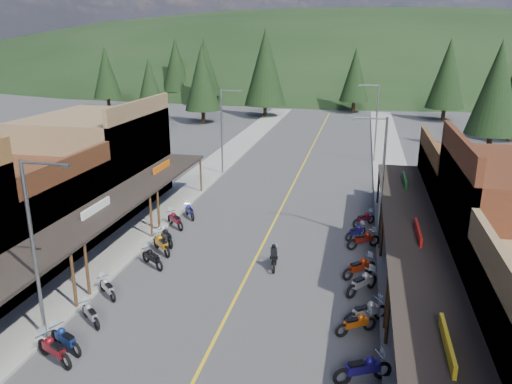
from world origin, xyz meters
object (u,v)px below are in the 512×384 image
Objects in this scene: pine_1 at (205,67)px; bike_west_10 at (167,236)px; pine_10 at (202,78)px; bike_west_5 at (65,338)px; pine_2 at (265,67)px; bike_east_5 at (363,368)px; pine_3 at (355,75)px; bike_west_9 at (161,243)px; streetlight_1 at (223,128)px; pedestrian_east_b at (394,194)px; bike_west_8 at (152,257)px; bike_east_8 at (362,282)px; shop_west_3 at (99,161)px; streetlight_3 at (375,120)px; bike_west_7 at (107,287)px; bike_east_6 at (356,322)px; shop_west_2 at (19,215)px; bike_east_11 at (356,231)px; bike_west_6 at (91,313)px; bike_east_7 at (366,311)px; pine_4 at (448,74)px; bike_east_9 at (360,266)px; bike_east_12 at (364,218)px; bike_east_10 at (364,239)px; streetlight_2 at (380,175)px; bike_west_12 at (190,211)px; pine_7 at (176,65)px; streetlight_0 at (36,245)px; pine_0 at (106,72)px; bike_west_11 at (175,219)px; shop_east_3 at (483,196)px; rider_on_bike at (274,258)px; pine_11 at (497,88)px; pedestrian_east_a at (420,304)px; pine_8 at (150,89)px.

pine_1 is 6.24× the size of bike_west_10.
bike_west_5 is at bearing -77.83° from pine_10.
pine_2 reaches higher than bike_east_5.
bike_west_9 is (-9.73, -62.39, -5.83)m from pine_3.
pedestrian_east_b is at bearing -22.87° from streetlight_1.
bike_west_8 is 11.69m from bike_east_8.
streetlight_3 is (20.74, 18.70, 0.94)m from shop_west_3.
bike_west_9 reaches higher than bike_west_7.
pine_10 is at bearing 171.11° from bike_east_6.
shop_west_2 is at bearing -144.27° from bike_east_8.
bike_east_6 is at bearing 79.76° from pedestrian_east_b.
bike_east_11 is (19.46, 6.66, -2.00)m from shop_west_2.
bike_east_7 reaches higher than bike_west_6.
pine_4 is 66.91m from bike_west_7.
bike_east_9 is at bearing -55.88° from streetlight_1.
bike_east_7 is at bearing 122.47° from bike_east_6.
shop_west_2 is 5.63× the size of bike_east_12.
bike_west_10 is at bearing -114.15° from bike_east_10.
streetlight_2 reaches higher than bike_west_12.
bike_east_11 is at bearing -60.86° from pine_7.
shop_west_2 is 0.87× the size of pine_4.
bike_west_10 is at bearing 84.54° from streetlight_0.
pine_0 is 70.72m from bike_east_11.
streetlight_2 is 4.91m from bike_east_12.
streetlight_0 is at bearing 51.91° from pedestrian_east_b.
bike_west_5 is at bearing -72.39° from pine_7.
streetlight_1 is at bearing 45.58° from bike_west_11.
bike_west_11 is at bearing -170.13° from shop_east_3.
rider_on_bike is at bearing 5.16° from shop_west_2.
pine_3 reaches higher than streetlight_3.
pine_7 is 5.75× the size of bike_west_11.
pine_2 is at bearing -150.26° from pine_3.
bike_west_12 is (17.88, -60.17, -6.69)m from pine_1.
pine_11 is 46.52m from bike_east_5.
pine_4 is at bearing 28.00° from bike_west_12.
bike_west_5 is 15.39m from pedestrian_east_a.
streetlight_0 is 0.69× the size of pine_10.
pedestrian_east_b is at bearing -4.74° from bike_west_9.
pine_4 is 70.93m from bike_west_5.
shop_east_3 is 15.07m from rider_on_bike.
bike_east_6 is (-1.00, -10.72, -3.89)m from streetlight_2.
pine_1 is 78.21m from bike_east_7.
bike_east_12 is (11.93, 7.26, -0.10)m from bike_west_9.
pine_1 reaches higher than streetlight_1.
bike_east_10 is at bearing -61.08° from pine_7.
streetlight_1 is at bearing 173.70° from bike_east_7.
bike_west_7 is at bearing -128.82° from bike_east_8.
bike_west_9 is at bearing -151.77° from bike_east_6.
pine_8 is at bearing 60.01° from bike_west_8.
shop_east_3 is at bearing -57.25° from pine_1.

